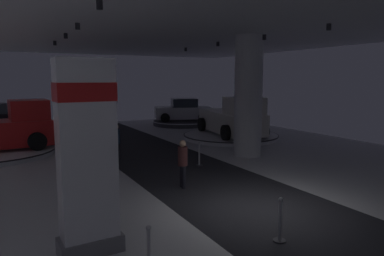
# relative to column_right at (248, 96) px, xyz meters

# --- Properties ---
(ground) EXTENTS (24.00, 44.00, 0.06)m
(ground) POSITION_rel_column_right_xyz_m (-3.88, -5.85, -2.77)
(ground) COLOR silver
(ceiling_with_spotlights) EXTENTS (24.00, 44.00, 0.39)m
(ceiling_with_spotlights) POSITION_rel_column_right_xyz_m (-3.88, -5.85, 2.80)
(ceiling_with_spotlights) COLOR silver
(column_right) EXTENTS (1.28, 1.28, 5.50)m
(column_right) POSITION_rel_column_right_xyz_m (0.00, 0.00, 0.00)
(column_right) COLOR silver
(column_right) RESTS_ON ground
(brand_sign_pylon) EXTENTS (1.29, 0.70, 3.95)m
(brand_sign_pylon) POSITION_rel_column_right_xyz_m (-8.59, -6.18, -0.70)
(brand_sign_pylon) COLOR slate
(brand_sign_pylon) RESTS_ON ground
(display_platform_far_right) EXTENTS (5.68, 5.68, 0.25)m
(display_platform_far_right) POSITION_rel_column_right_xyz_m (2.06, 4.39, -2.61)
(display_platform_far_right) COLOR silver
(display_platform_far_right) RESTS_ON ground
(pickup_truck_far_right) EXTENTS (3.32, 5.57, 2.30)m
(pickup_truck_far_right) POSITION_rel_column_right_xyz_m (2.01, 4.07, -1.56)
(pickup_truck_far_right) COLOR silver
(pickup_truck_far_right) RESTS_ON display_platform_far_right
(display_platform_deep_right) EXTENTS (4.59, 4.59, 0.34)m
(display_platform_deep_right) POSITION_rel_column_right_xyz_m (2.34, 11.47, -2.56)
(display_platform_deep_right) COLOR #333338
(display_platform_deep_right) RESTS_ON ground
(display_car_deep_right) EXTENTS (4.55, 3.20, 1.71)m
(display_car_deep_right) POSITION_rel_column_right_xyz_m (2.37, 11.46, -1.64)
(display_car_deep_right) COLOR silver
(display_car_deep_right) RESTS_ON display_platform_deep_right
(visitor_walking_near) EXTENTS (0.32, 0.32, 1.59)m
(visitor_walking_near) POSITION_rel_column_right_xyz_m (-5.67, 1.88, -1.84)
(visitor_walking_near) COLOR black
(visitor_walking_near) RESTS_ON ground
(visitor_walking_far) EXTENTS (0.32, 0.32, 1.59)m
(visitor_walking_far) POSITION_rel_column_right_xyz_m (-4.93, -3.10, -1.84)
(visitor_walking_far) COLOR black
(visitor_walking_far) RESTS_ON ground
(stanchion_b) EXTENTS (0.28, 0.28, 1.01)m
(stanchion_b) POSITION_rel_column_right_xyz_m (-4.82, -7.63, -2.38)
(stanchion_b) COLOR #333338
(stanchion_b) RESTS_ON ground
(stanchion_c) EXTENTS (0.28, 0.28, 1.01)m
(stanchion_c) POSITION_rel_column_right_xyz_m (-2.97, -0.71, -2.38)
(stanchion_c) COLOR #333338
(stanchion_c) RESTS_ON ground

